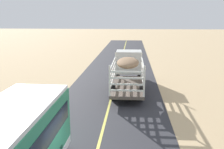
# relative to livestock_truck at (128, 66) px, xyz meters

# --- Properties ---
(livestock_truck) EXTENTS (2.53, 9.70, 3.02)m
(livestock_truck) POSITION_rel_livestock_truck_xyz_m (0.00, 0.00, 0.00)
(livestock_truck) COLOR silver
(livestock_truck) RESTS_ON road_surface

